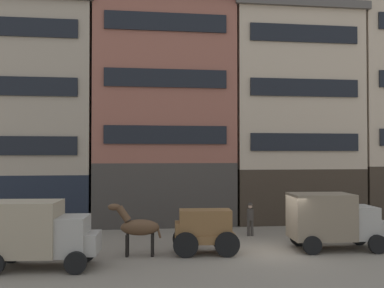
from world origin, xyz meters
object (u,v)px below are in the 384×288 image
at_px(delivery_truck_far, 38,232).
at_px(fire_hydrant_curbside, 339,224).
at_px(delivery_truck_near, 333,219).
at_px(cargo_wagon, 204,228).
at_px(draft_horse, 138,227).
at_px(pedestrian_officer, 250,218).

bearing_deg(delivery_truck_far, fire_hydrant_curbside, 22.14).
distance_m(delivery_truck_near, fire_hydrant_curbside, 5.43).
bearing_deg(fire_hydrant_curbside, delivery_truck_near, -118.96).
distance_m(cargo_wagon, draft_horse, 2.95).
distance_m(pedestrian_officer, fire_hydrant_curbside, 5.62).
relative_size(delivery_truck_near, fire_hydrant_curbside, 5.35).
height_order(cargo_wagon, delivery_truck_near, delivery_truck_near).
height_order(cargo_wagon, draft_horse, draft_horse).
bearing_deg(cargo_wagon, pedestrian_officer, 51.05).
bearing_deg(fire_hydrant_curbside, pedestrian_officer, -171.47).
height_order(draft_horse, fire_hydrant_curbside, draft_horse).
bearing_deg(pedestrian_officer, draft_horse, -147.33).
distance_m(draft_horse, fire_hydrant_curbside, 12.62).
height_order(cargo_wagon, delivery_truck_far, delivery_truck_far).
bearing_deg(delivery_truck_near, draft_horse, -179.45).
bearing_deg(cargo_wagon, fire_hydrant_curbside, 28.67).
height_order(delivery_truck_near, delivery_truck_far, same).
bearing_deg(delivery_truck_near, cargo_wagon, -179.16).
distance_m(cargo_wagon, delivery_truck_far, 7.02).
bearing_deg(fire_hydrant_curbside, cargo_wagon, -151.33).
distance_m(delivery_truck_far, fire_hydrant_curbside, 16.82).
relative_size(draft_horse, fire_hydrant_curbside, 2.83).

